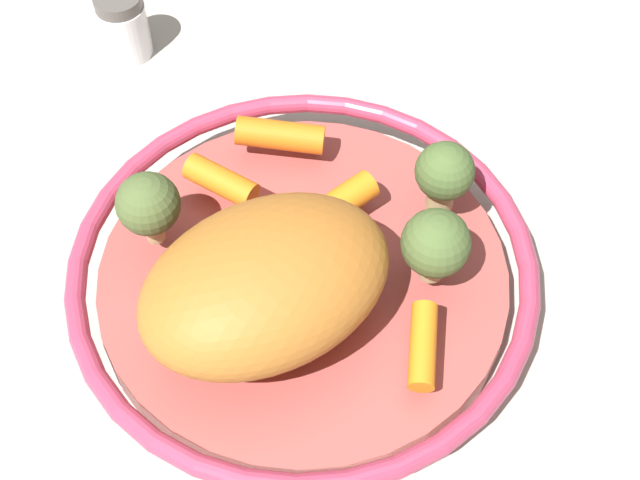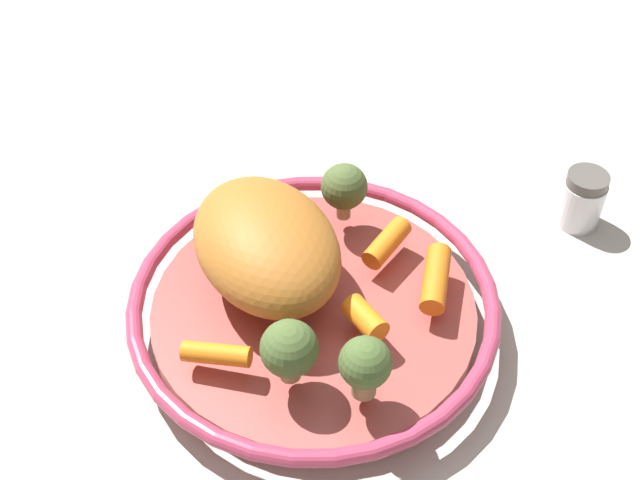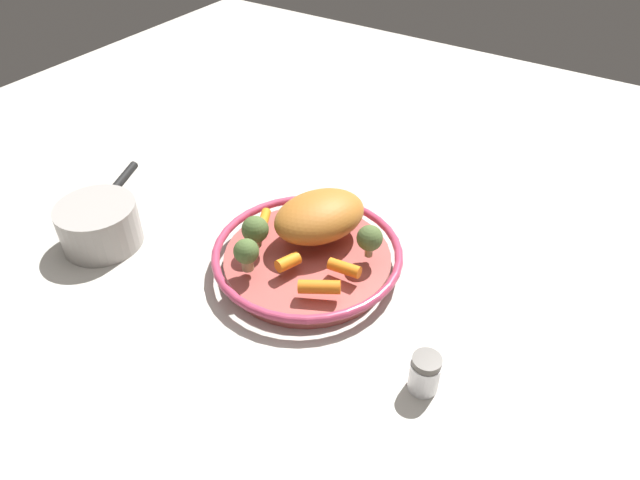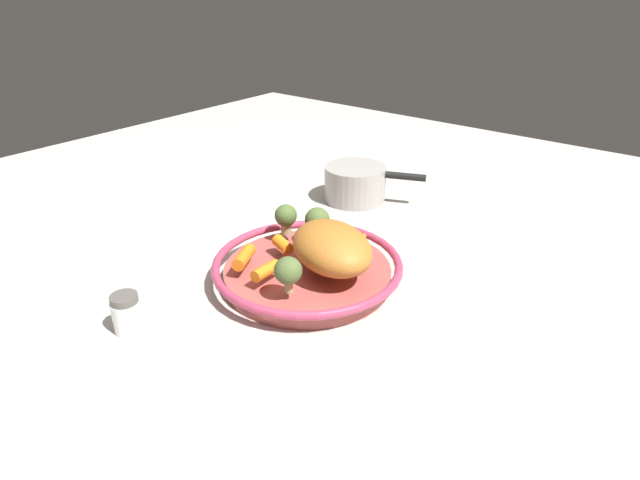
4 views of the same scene
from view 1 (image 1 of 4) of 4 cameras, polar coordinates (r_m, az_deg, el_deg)
The scene contains 11 objects.
ground_plane at distance 0.64m, azimuth -1.07°, elevation -3.48°, with size 2.24×2.24×0.00m, color #B7B2A8.
serving_bowl at distance 0.62m, azimuth -1.10°, elevation -2.36°, with size 0.33×0.33×0.04m.
roast_chicken_piece at distance 0.55m, azimuth -3.56°, elevation -2.81°, with size 0.17×0.12×0.07m, color #B16827.
baby_carrot_left at distance 0.63m, azimuth -6.46°, elevation 3.84°, with size 0.02×0.02×0.05m, color orange.
baby_carrot_near_rim at distance 0.56m, azimuth 6.72°, elevation -6.86°, with size 0.02×0.02×0.06m, color orange.
baby_carrot_right at distance 0.62m, azimuth 2.10°, elevation 2.64°, with size 0.02×0.02×0.04m, color orange.
baby_carrot_back at distance 0.66m, azimuth -2.61°, elevation 6.83°, with size 0.02×0.02×0.07m, color orange.
broccoli_floret_small at distance 0.57m, azimuth 7.55°, elevation -0.27°, with size 0.05×0.05×0.06m.
broccoli_floret_edge at distance 0.59m, azimuth -11.12°, elevation 2.26°, with size 0.04×0.04×0.06m.
broccoli_floret_mid at distance 0.61m, azimuth 8.10°, elevation 4.31°, with size 0.04×0.04×0.06m.
salt_shaker at distance 0.80m, azimuth -12.70°, elevation 13.47°, with size 0.04×0.04×0.06m.
Camera 1 is at (0.20, -0.27, 0.54)m, focal length 49.12 mm.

